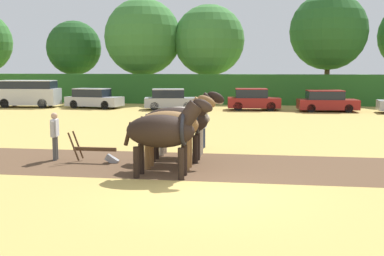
# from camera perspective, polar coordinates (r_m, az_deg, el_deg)

# --- Properties ---
(ground_plane) EXTENTS (240.00, 240.00, 0.00)m
(ground_plane) POSITION_cam_1_polar(r_m,az_deg,el_deg) (12.36, 1.69, -7.73)
(ground_plane) COLOR tan
(plowed_furrow_strip) EXTENTS (28.43, 4.83, 0.01)m
(plowed_furrow_strip) POSITION_cam_1_polar(r_m,az_deg,el_deg) (17.20, -16.46, -3.75)
(plowed_furrow_strip) COLOR brown
(plowed_furrow_strip) RESTS_ON ground
(hedgerow) EXTENTS (66.59, 1.23, 2.58)m
(hedgerow) POSITION_cam_1_polar(r_m,az_deg,el_deg) (41.51, 7.15, 4.55)
(hedgerow) COLOR #286023
(hedgerow) RESTS_ON ground
(tree_left) EXTENTS (5.24, 5.24, 7.65)m
(tree_left) POSITION_cam_1_polar(r_m,az_deg,el_deg) (48.65, -13.82, 9.18)
(tree_left) COLOR #4C3823
(tree_left) RESTS_ON ground
(tree_center_left) EXTENTS (7.04, 7.04, 9.46)m
(tree_center_left) POSITION_cam_1_polar(r_m,az_deg,el_deg) (45.28, -5.85, 10.67)
(tree_center_left) COLOR #423323
(tree_center_left) RESTS_ON ground
(tree_center) EXTENTS (6.45, 6.45, 8.84)m
(tree_center) POSITION_cam_1_polar(r_m,az_deg,el_deg) (44.59, 2.04, 10.34)
(tree_center) COLOR #4C3823
(tree_center) RESTS_ON ground
(tree_center_right) EXTENTS (6.61, 6.61, 9.55)m
(tree_center_right) POSITION_cam_1_polar(r_m,az_deg,el_deg) (43.66, 15.87, 10.96)
(tree_center_right) COLOR #4C3823
(tree_center_right) RESTS_ON ground
(draft_horse_lead_left) EXTENTS (2.69, 1.04, 2.38)m
(draft_horse_lead_left) POSITION_cam_1_polar(r_m,az_deg,el_deg) (13.92, -3.34, -0.35)
(draft_horse_lead_left) COLOR black
(draft_horse_lead_left) RESTS_ON ground
(draft_horse_lead_right) EXTENTS (2.61, 0.96, 2.41)m
(draft_horse_lead_right) POSITION_cam_1_polar(r_m,az_deg,el_deg) (15.08, -2.41, 0.35)
(draft_horse_lead_right) COLOR brown
(draft_horse_lead_right) RESTS_ON ground
(draft_horse_trail_left) EXTENTS (2.92, 1.03, 2.47)m
(draft_horse_trail_left) POSITION_cam_1_polar(r_m,az_deg,el_deg) (16.24, -1.59, 0.83)
(draft_horse_trail_left) COLOR black
(draft_horse_trail_left) RESTS_ON ground
(draft_horse_trail_right) EXTENTS (2.75, 0.93, 2.33)m
(draft_horse_trail_right) POSITION_cam_1_polar(r_m,az_deg,el_deg) (17.42, -0.93, 1.12)
(draft_horse_trail_right) COLOR #B2A38E
(draft_horse_trail_right) RESTS_ON ground
(plow) EXTENTS (1.71, 0.47, 1.13)m
(plow) POSITION_cam_1_polar(r_m,az_deg,el_deg) (16.49, -11.01, -2.92)
(plow) COLOR #4C331E
(plow) RESTS_ON ground
(farmer_at_plow) EXTENTS (0.30, 0.65, 1.65)m
(farmer_at_plow) POSITION_cam_1_polar(r_m,az_deg,el_deg) (17.17, -15.95, -0.54)
(farmer_at_plow) COLOR #4C4C4C
(farmer_at_plow) RESTS_ON ground
(farmer_beside_team) EXTENTS (0.25, 0.64, 1.59)m
(farmer_beside_team) POSITION_cam_1_polar(r_m,az_deg,el_deg) (18.98, 1.31, 0.33)
(farmer_beside_team) COLOR #28334C
(farmer_beside_team) RESTS_ON ground
(parked_van) EXTENTS (5.07, 2.53, 2.14)m
(parked_van) POSITION_cam_1_polar(r_m,az_deg,el_deg) (40.73, -18.89, 3.91)
(parked_van) COLOR #BCBCC1
(parked_van) RESTS_ON ground
(parked_car_left) EXTENTS (4.54, 2.38, 1.54)m
(parked_car_left) POSITION_cam_1_polar(r_m,az_deg,el_deg) (38.43, -11.58, 3.44)
(parked_car_left) COLOR #A8A8B2
(parked_car_left) RESTS_ON ground
(parked_car_center_left) EXTENTS (4.21, 2.52, 1.56)m
(parked_car_center_left) POSITION_cam_1_polar(r_m,az_deg,el_deg) (36.41, -2.62, 3.38)
(parked_car_center_left) COLOR #9E9EA8
(parked_car_center_left) RESTS_ON ground
(parked_car_center) EXTENTS (4.03, 2.19, 1.61)m
(parked_car_center) POSITION_cam_1_polar(r_m,az_deg,el_deg) (36.26, 7.23, 3.35)
(parked_car_center) COLOR maroon
(parked_car_center) RESTS_ON ground
(parked_car_center_right) EXTENTS (4.36, 2.24, 1.54)m
(parked_car_center_right) POSITION_cam_1_polar(r_m,az_deg,el_deg) (36.05, 15.67, 3.06)
(parked_car_center_right) COLOR maroon
(parked_car_center_right) RESTS_ON ground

